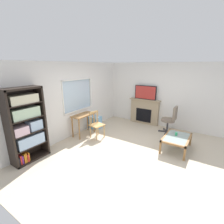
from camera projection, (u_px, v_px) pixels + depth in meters
ground at (131, 151)px, 4.71m from camera, size 5.96×5.54×0.02m
wall_back_with_window at (72, 100)px, 5.53m from camera, size 4.96×0.15×2.50m
wall_right at (161, 95)px, 6.39m from camera, size 0.12×4.74×2.50m
bookshelf at (26, 125)px, 4.02m from camera, size 0.90×0.38×1.90m
desk_under_window at (83, 118)px, 5.62m from camera, size 0.87×0.42×0.75m
wooden_chair at (96, 124)px, 5.45m from camera, size 0.49×0.47×0.90m
plastic_drawer_unit at (95, 122)px, 6.33m from camera, size 0.35×0.40×0.48m
fireplace at (144, 111)px, 6.78m from camera, size 0.26×1.29×1.05m
tv at (145, 92)px, 6.54m from camera, size 0.06×0.89×0.56m
office_chair at (171, 118)px, 5.78m from camera, size 0.56×0.58×1.00m
coffee_table at (177, 138)px, 4.68m from camera, size 1.05×0.68×0.40m
sippy_cup at (176, 134)px, 4.75m from camera, size 0.07×0.07×0.09m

